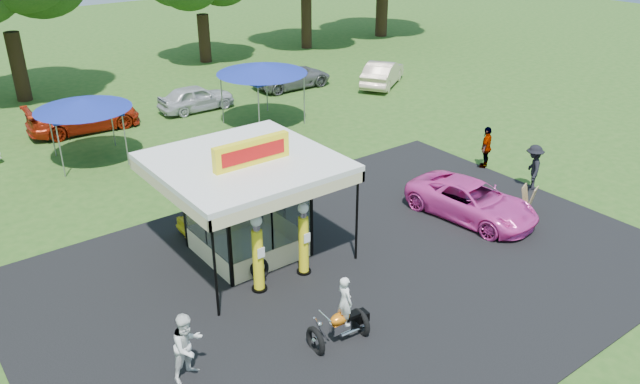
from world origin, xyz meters
The scene contains 19 objects.
ground centered at (0.00, 0.00, 0.00)m, with size 120.00×120.00×0.00m, color #275019.
asphalt_apron centered at (0.00, 2.00, 0.02)m, with size 20.00×14.00×0.04m, color black.
gas_station_kiosk centered at (-2.00, 4.99, 1.78)m, with size 5.40×5.40×4.18m.
gas_pump_left centered at (-2.93, 2.85, 1.24)m, with size 0.48×0.48×2.58m.
gas_pump_right centered at (-1.30, 2.81, 1.19)m, with size 0.46×0.46×2.49m.
motorcycle centered at (-2.40, -0.48, 0.80)m, with size 1.76×0.93×2.05m.
spare_tires centered at (-2.54, 3.46, 0.33)m, with size 0.83×0.74×0.67m.
a_frame_sign centered at (8.00, 1.19, 0.51)m, with size 0.61×0.68×1.01m.
kiosk_car centered at (-2.00, 7.20, 0.48)m, with size 1.13×2.82×0.96m, color yellow.
pink_sedan centered at (5.88, 2.15, 0.68)m, with size 2.27×4.92×1.37m, color #EF41B0.
spectator_west centered at (-6.29, 0.73, 0.92)m, with size 0.90×0.70×1.84m, color white.
spectator_east_a centered at (9.71, 2.30, 0.96)m, with size 1.24×0.72×1.92m, color black.
spectator_east_b centered at (10.03, 4.92, 0.95)m, with size 1.11×0.46×1.89m, color gray.
bg_car_b centered at (-2.39, 20.33, 0.79)m, with size 2.22×5.47×1.59m, color #AF250D.
bg_car_c centered at (3.66, 19.87, 0.72)m, with size 1.69×4.21×1.43m, color silver.
bg_car_d centered at (10.53, 20.44, 0.69)m, with size 2.30×4.98×1.39m, color slate.
bg_car_e centered at (15.24, 17.33, 0.78)m, with size 1.65×4.75×1.56m, color beige.
tent_west centered at (-3.50, 16.18, 2.63)m, with size 4.17×4.17×2.91m.
tent_east centered at (5.43, 15.72, 2.93)m, with size 4.63×4.63×3.23m.
Camera 1 is at (-11.01, -10.87, 10.89)m, focal length 35.00 mm.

